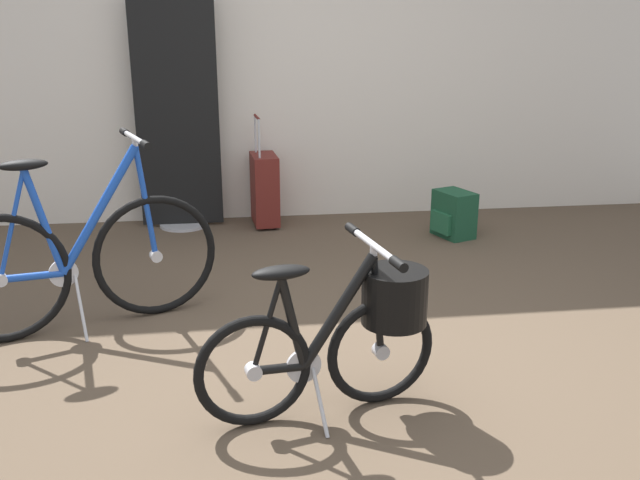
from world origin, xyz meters
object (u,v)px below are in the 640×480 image
object	(u,v)px
display_bike_left	(81,259)
backpack_on_floor	(453,214)
rolling_suitcase	(265,189)
folding_bike_foreground	(350,328)
floor_banner_stand	(178,126)

from	to	relation	value
display_bike_left	backpack_on_floor	xyz separation A→B (m)	(2.32, 1.25, -0.20)
backpack_on_floor	rolling_suitcase	bearing A→B (deg)	160.46
folding_bike_foreground	rolling_suitcase	distance (m)	2.65
floor_banner_stand	folding_bike_foreground	bearing A→B (deg)	-73.21
display_bike_left	rolling_suitcase	distance (m)	1.99
folding_bike_foreground	rolling_suitcase	size ratio (longest dim) A/B	1.16
floor_banner_stand	rolling_suitcase	bearing A→B (deg)	-4.55
display_bike_left	backpack_on_floor	world-z (taller)	display_bike_left
rolling_suitcase	backpack_on_floor	world-z (taller)	rolling_suitcase
display_bike_left	rolling_suitcase	xyz separation A→B (m)	(0.99, 1.72, -0.08)
folding_bike_foreground	backpack_on_floor	size ratio (longest dim) A/B	2.83
rolling_suitcase	display_bike_left	bearing A→B (deg)	-119.97
folding_bike_foreground	backpack_on_floor	distance (m)	2.46
display_bike_left	folding_bike_foreground	bearing A→B (deg)	-37.74
rolling_suitcase	folding_bike_foreground	bearing A→B (deg)	-85.77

